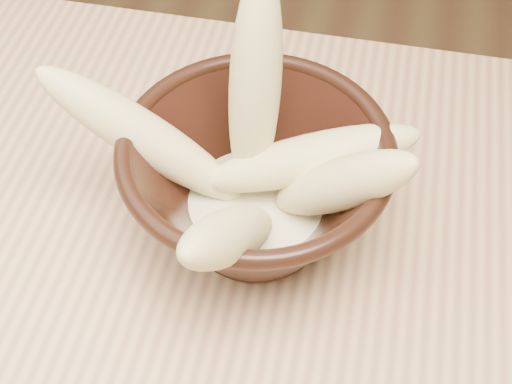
% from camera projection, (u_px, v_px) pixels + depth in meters
% --- Properties ---
extents(bowl, '(0.19, 0.19, 0.10)m').
position_uv_depth(bowl, '(256.00, 184.00, 0.49)').
color(bowl, black).
rests_on(bowl, table).
extents(milk_puddle, '(0.10, 0.10, 0.01)m').
position_uv_depth(milk_puddle, '(256.00, 206.00, 0.51)').
color(milk_puddle, beige).
rests_on(milk_puddle, bowl).
extents(banana_upright, '(0.04, 0.07, 0.17)m').
position_uv_depth(banana_upright, '(255.00, 89.00, 0.46)').
color(banana_upright, '#E2D385').
rests_on(banana_upright, bowl).
extents(banana_left, '(0.15, 0.03, 0.13)m').
position_uv_depth(banana_left, '(144.00, 137.00, 0.48)').
color(banana_left, '#E2D385').
rests_on(banana_left, bowl).
extents(banana_right, '(0.12, 0.07, 0.12)m').
position_uv_depth(banana_right, '(341.00, 184.00, 0.46)').
color(banana_right, '#E2D385').
rests_on(banana_right, bowl).
extents(banana_across, '(0.16, 0.08, 0.07)m').
position_uv_depth(banana_across, '(310.00, 159.00, 0.49)').
color(banana_across, '#E2D385').
rests_on(banana_across, bowl).
extents(banana_front, '(0.06, 0.13, 0.13)m').
position_uv_depth(banana_front, '(230.00, 235.00, 0.43)').
color(banana_front, '#E2D385').
rests_on(banana_front, bowl).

